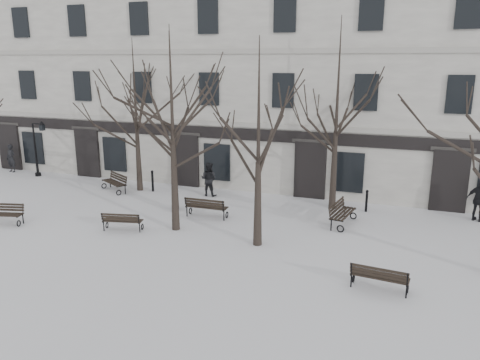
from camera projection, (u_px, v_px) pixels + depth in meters
The scene contains 19 objects.
ground at pixel (177, 245), 17.94m from camera, with size 100.00×100.00×0.00m, color silver.
building at pixel (272, 83), 28.38m from camera, with size 40.40×10.20×11.40m.
tree_1 at pixel (172, 110), 18.33m from camera, with size 5.56×5.56×7.94m.
tree_2 at pixel (259, 119), 16.75m from camera, with size 5.40×5.40×7.71m.
tree_4 at pixel (135, 98), 24.22m from camera, with size 5.57×5.57×7.96m.
tree_5 at pixel (172, 98), 20.78m from camera, with size 5.86×5.86×8.38m.
tree_6 at pixel (338, 92), 21.08m from camera, with size 6.14×6.14×8.77m.
bench_0 at pixel (2, 213), 20.09m from camera, with size 1.85×1.04×0.89m.
bench_1 at pixel (122, 221), 19.30m from camera, with size 1.70×0.92×0.82m.
bench_2 at pixel (379, 277), 14.24m from camera, with size 1.78×0.81×0.87m.
bench_3 at pixel (115, 182), 25.15m from camera, with size 1.94×1.51×0.95m.
bench_4 at pixel (206, 207), 20.88m from camera, with size 1.90×0.72×0.95m.
bench_5 at pixel (341, 212), 20.01m from camera, with size 1.03×2.06×1.00m.
lamp_post at pixel (38, 145), 27.99m from camera, with size 1.05×0.39×3.36m.
bollard_a at pixel (153, 180), 25.06m from camera, with size 0.15×0.15×1.16m.
bollard_b at pixel (367, 200), 21.70m from camera, with size 0.14×0.14×1.06m.
pedestrian_a at pixel (13, 172), 29.58m from camera, with size 0.65×0.42×1.77m, color black.
pedestrian_b at pixel (209, 196), 24.42m from camera, with size 0.86×0.67×1.78m, color black.
pedestrian_c at pixel (477, 221), 20.58m from camera, with size 1.12×0.46×1.90m, color black.
Camera 1 is at (7.91, -14.96, 6.89)m, focal length 35.00 mm.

